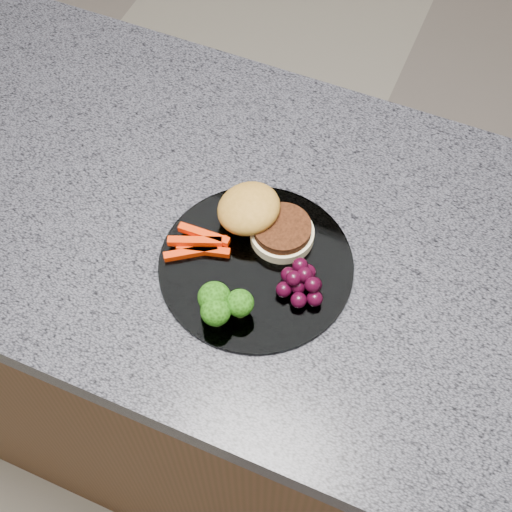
{
  "coord_description": "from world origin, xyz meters",
  "views": [
    {
      "loc": [
        0.26,
        -0.51,
        1.71
      ],
      "look_at": [
        0.07,
        -0.06,
        0.93
      ],
      "focal_mm": 50.0,
      "sensor_mm": 36.0,
      "label": 1
    }
  ],
  "objects": [
    {
      "name": "island_cabinet",
      "position": [
        0.0,
        0.0,
        0.43
      ],
      "size": [
        1.2,
        0.6,
        0.86
      ],
      "primitive_type": "cube",
      "color": "#57351D",
      "rests_on": "ground"
    },
    {
      "name": "plate",
      "position": [
        0.07,
        -0.06,
        0.9
      ],
      "size": [
        0.26,
        0.26,
        0.01
      ],
      "primitive_type": "cylinder",
      "color": "white",
      "rests_on": "countertop"
    },
    {
      "name": "burger",
      "position": [
        0.05,
        -0.0,
        0.93
      ],
      "size": [
        0.15,
        0.1,
        0.05
      ],
      "rotation": [
        0.0,
        0.0,
        0.11
      ],
      "color": "#F9E6B0",
      "rests_on": "plate"
    },
    {
      "name": "countertop",
      "position": [
        0.0,
        0.0,
        0.88
      ],
      "size": [
        1.2,
        0.6,
        0.04
      ],
      "primitive_type": "cube",
      "color": "#51515C",
      "rests_on": "island_cabinet"
    },
    {
      "name": "grape_bunch",
      "position": [
        0.13,
        -0.07,
        0.92
      ],
      "size": [
        0.06,
        0.06,
        0.04
      ],
      "rotation": [
        0.0,
        0.0,
        0.3
      ],
      "color": "black",
      "rests_on": "plate"
    },
    {
      "name": "carrot_sticks",
      "position": [
        -0.01,
        -0.06,
        0.91
      ],
      "size": [
        0.08,
        0.07,
        0.02
      ],
      "rotation": [
        0.0,
        0.0,
        0.12
      ],
      "color": "red",
      "rests_on": "plate"
    },
    {
      "name": "broccoli",
      "position": [
        0.06,
        -0.14,
        0.93
      ],
      "size": [
        0.07,
        0.06,
        0.05
      ],
      "rotation": [
        0.0,
        0.0,
        -0.02
      ],
      "color": "#598831",
      "rests_on": "plate"
    }
  ]
}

